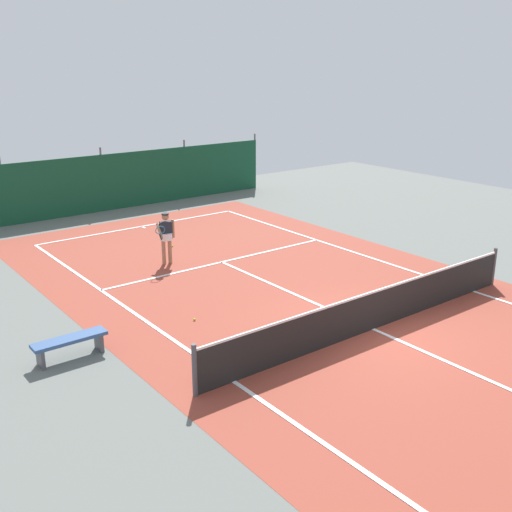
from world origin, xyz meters
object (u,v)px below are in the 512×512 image
tennis_player (166,235)px  tennis_ball_midcourt (172,246)px  parked_car (85,179)px  courtside_bench (70,342)px  tennis_net (374,310)px  tennis_ball_near_player (194,320)px

tennis_player → tennis_ball_midcourt: size_ratio=24.85×
parked_car → courtside_bench: parked_car is taller
tennis_net → tennis_ball_midcourt: tennis_net is taller
tennis_player → courtside_bench: (-4.86, -4.37, -0.59)m
tennis_net → tennis_player: bearing=101.2°
tennis_player → parked_car: size_ratio=0.38×
tennis_ball_midcourt → courtside_bench: (-5.91, -5.88, 0.34)m
tennis_net → tennis_ball_near_player: (-3.13, 3.04, -0.48)m
tennis_ball_near_player → courtside_bench: size_ratio=0.04×
tennis_ball_near_player → courtside_bench: bearing=-178.8°
courtside_bench → tennis_player: bearing=42.0°
tennis_ball_near_player → parked_car: 15.76m
tennis_ball_near_player → tennis_ball_midcourt: (2.73, 5.81, 0.00)m
tennis_player → courtside_bench: bearing=56.7°
tennis_net → parked_car: size_ratio=2.35×
courtside_bench → parked_car: bearing=66.2°
tennis_net → tennis_ball_near_player: 4.39m
tennis_net → tennis_ball_midcourt: bearing=92.6°
tennis_net → tennis_player: (-1.45, 7.34, 0.45)m
tennis_ball_near_player → courtside_bench: courtside_bench is taller
tennis_ball_near_player → tennis_ball_midcourt: 6.42m
tennis_net → parked_car: parked_car is taller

